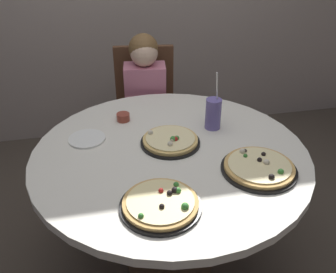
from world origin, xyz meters
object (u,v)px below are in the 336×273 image
(chair_wooden, at_px, (145,109))
(pizza_cheese, at_px, (161,204))
(diner_child, at_px, (147,128))
(pizza_veggie, at_px, (170,141))
(sauce_bowl, at_px, (123,117))
(dining_table, at_px, (170,167))
(pizza_pepperoni, at_px, (259,167))
(plate_small, at_px, (87,139))
(soda_cup, at_px, (213,114))

(chair_wooden, xyz_separation_m, pizza_cheese, (-0.13, -1.25, 0.24))
(diner_child, distance_m, pizza_veggie, 0.70)
(sauce_bowl, bearing_deg, dining_table, -61.94)
(pizza_pepperoni, bearing_deg, plate_small, 150.33)
(pizza_veggie, distance_m, pizza_pepperoni, 0.44)
(plate_small, bearing_deg, pizza_pepperoni, -29.67)
(pizza_pepperoni, relative_size, soda_cup, 1.07)
(pizza_veggie, xyz_separation_m, pizza_pepperoni, (0.33, -0.29, -0.00))
(pizza_pepperoni, height_order, plate_small, pizza_pepperoni)
(pizza_cheese, relative_size, sauce_bowl, 4.48)
(chair_wooden, relative_size, diner_child, 0.88)
(sauce_bowl, bearing_deg, chair_wooden, 70.11)
(dining_table, bearing_deg, sauce_bowl, 118.06)
(sauce_bowl, bearing_deg, diner_child, 64.07)
(diner_child, relative_size, sauce_bowl, 15.46)
(chair_wooden, distance_m, sauce_bowl, 0.62)
(soda_cup, height_order, sauce_bowl, soda_cup)
(pizza_veggie, height_order, sauce_bowl, pizza_veggie)
(pizza_veggie, height_order, plate_small, pizza_veggie)
(diner_child, bearing_deg, pizza_cheese, -95.58)
(pizza_veggie, relative_size, pizza_pepperoni, 0.88)
(plate_small, bearing_deg, dining_table, -25.80)
(diner_child, bearing_deg, pizza_pepperoni, -69.24)
(pizza_cheese, xyz_separation_m, soda_cup, (0.37, 0.54, 0.06))
(pizza_veggie, relative_size, pizza_cheese, 0.92)
(chair_wooden, relative_size, plate_small, 5.28)
(pizza_cheese, bearing_deg, pizza_veggie, 73.60)
(dining_table, bearing_deg, diner_child, 90.78)
(dining_table, distance_m, sauce_bowl, 0.40)
(chair_wooden, height_order, pizza_cheese, chair_wooden)
(dining_table, relative_size, chair_wooden, 1.36)
(dining_table, bearing_deg, pizza_pepperoni, -33.62)
(soda_cup, bearing_deg, dining_table, -146.27)
(diner_child, bearing_deg, pizza_veggie, -87.89)
(chair_wooden, distance_m, soda_cup, 0.81)
(diner_child, distance_m, pizza_pepperoni, 1.03)
(diner_child, height_order, sauce_bowl, diner_child)
(dining_table, bearing_deg, pizza_veggie, 77.78)
(dining_table, bearing_deg, soda_cup, 33.73)
(pizza_cheese, height_order, sauce_bowl, pizza_cheese)
(pizza_cheese, bearing_deg, sauce_bowl, 95.51)
(diner_child, height_order, pizza_pepperoni, diner_child)
(pizza_cheese, bearing_deg, plate_small, 115.47)
(pizza_cheese, relative_size, pizza_pepperoni, 0.96)
(dining_table, height_order, soda_cup, soda_cup)
(diner_child, relative_size, pizza_pepperoni, 3.31)
(pizza_pepperoni, bearing_deg, sauce_bowl, 132.61)
(diner_child, height_order, soda_cup, diner_child)
(pizza_veggie, height_order, soda_cup, soda_cup)
(dining_table, relative_size, pizza_cheese, 4.11)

